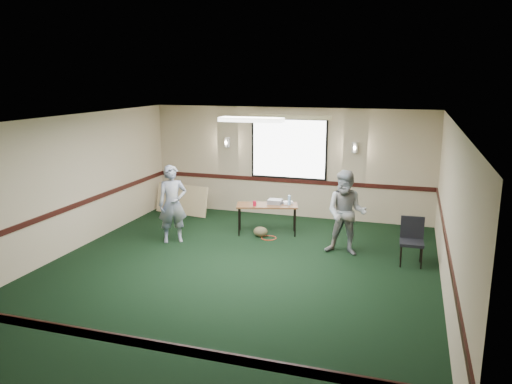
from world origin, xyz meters
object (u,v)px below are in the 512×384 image
(folding_table, at_px, (267,207))
(person_left, at_px, (173,204))
(projector, at_px, (275,202))
(conference_chair, at_px, (412,237))
(person_right, at_px, (346,213))

(folding_table, relative_size, person_left, 0.87)
(projector, height_order, conference_chair, conference_chair)
(folding_table, distance_m, person_right, 2.01)
(folding_table, bearing_deg, conference_chair, -32.91)
(folding_table, height_order, person_left, person_left)
(projector, relative_size, person_right, 0.18)
(folding_table, bearing_deg, person_left, -163.23)
(conference_chair, height_order, person_left, person_left)
(person_right, bearing_deg, conference_chair, -3.03)
(projector, xyz_separation_m, conference_chair, (2.92, -1.05, -0.20))
(folding_table, relative_size, projector, 4.70)
(folding_table, height_order, person_right, person_right)
(folding_table, relative_size, person_right, 0.86)
(person_right, bearing_deg, folding_table, 159.91)
(projector, xyz_separation_m, person_right, (1.68, -0.91, 0.12))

